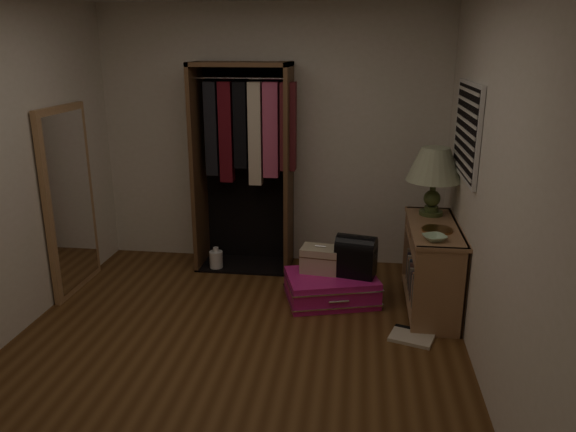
% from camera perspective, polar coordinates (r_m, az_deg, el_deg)
% --- Properties ---
extents(ground, '(4.00, 4.00, 0.00)m').
position_cam_1_polar(ground, '(4.32, -5.74, -13.81)').
color(ground, '#533317').
rests_on(ground, ground).
extents(room_walls, '(3.52, 4.02, 2.60)m').
position_cam_1_polar(room_walls, '(3.80, -5.15, 6.25)').
color(room_walls, silver).
rests_on(room_walls, ground).
extents(console_bookshelf, '(0.42, 1.12, 0.75)m').
position_cam_1_polar(console_bookshelf, '(5.02, 14.30, -4.70)').
color(console_bookshelf, '#976B49').
rests_on(console_bookshelf, ground).
extents(open_wardrobe, '(1.00, 0.50, 2.05)m').
position_cam_1_polar(open_wardrobe, '(5.57, -4.19, 6.79)').
color(open_wardrobe, brown).
rests_on(open_wardrobe, ground).
extents(floor_mirror, '(0.06, 0.80, 1.70)m').
position_cam_1_polar(floor_mirror, '(5.45, -21.30, 1.45)').
color(floor_mirror, '#AC7F53').
rests_on(floor_mirror, ground).
extents(pink_suitcase, '(0.92, 0.77, 0.24)m').
position_cam_1_polar(pink_suitcase, '(5.07, 4.42, -7.27)').
color(pink_suitcase, '#D1197F').
rests_on(pink_suitcase, ground).
extents(train_case, '(0.37, 0.28, 0.25)m').
position_cam_1_polar(train_case, '(5.06, 3.29, -4.39)').
color(train_case, '#BAAC8E').
rests_on(train_case, pink_suitcase).
extents(black_bag, '(0.38, 0.29, 0.37)m').
position_cam_1_polar(black_bag, '(4.98, 6.92, -3.93)').
color(black_bag, black).
rests_on(black_bag, pink_suitcase).
extents(table_lamp, '(0.62, 0.62, 0.61)m').
position_cam_1_polar(table_lamp, '(5.06, 14.66, 4.94)').
color(table_lamp, '#3C4D25').
rests_on(table_lamp, console_bookshelf).
extents(brass_tray, '(0.29, 0.29, 0.01)m').
position_cam_1_polar(brass_tray, '(4.74, 14.91, -1.36)').
color(brass_tray, '#AE7A43').
rests_on(brass_tray, console_bookshelf).
extents(ceramic_bowl, '(0.23, 0.23, 0.04)m').
position_cam_1_polar(ceramic_bowl, '(4.50, 14.67, -2.15)').
color(ceramic_bowl, '#B5D8B4').
rests_on(ceramic_bowl, console_bookshelf).
extents(white_jug, '(0.14, 0.14, 0.24)m').
position_cam_1_polar(white_jug, '(5.79, -7.31, -4.45)').
color(white_jug, white).
rests_on(white_jug, ground).
extents(floor_book, '(0.39, 0.35, 0.03)m').
position_cam_1_polar(floor_book, '(4.62, 12.53, -11.78)').
color(floor_book, beige).
rests_on(floor_book, ground).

